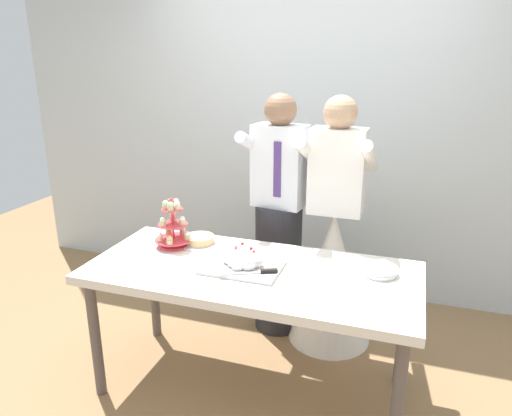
% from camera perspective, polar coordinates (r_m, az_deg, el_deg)
% --- Properties ---
extents(ground_plane, '(8.00, 8.00, 0.00)m').
position_cam_1_polar(ground_plane, '(3.01, -0.53, -20.79)').
color(ground_plane, olive).
extents(rear_wall, '(5.20, 0.10, 2.90)m').
position_cam_1_polar(rear_wall, '(3.78, 6.85, 11.24)').
color(rear_wall, silver).
rests_on(rear_wall, ground_plane).
extents(dessert_table, '(1.80, 0.80, 0.78)m').
position_cam_1_polar(dessert_table, '(2.63, -0.58, -8.79)').
color(dessert_table, silver).
rests_on(dessert_table, ground_plane).
extents(cupcake_stand, '(0.23, 0.23, 0.31)m').
position_cam_1_polar(cupcake_stand, '(2.89, -9.96, -2.22)').
color(cupcake_stand, '#D83F4C').
rests_on(cupcake_stand, dessert_table).
extents(main_cake_tray, '(0.42, 0.33, 0.13)m').
position_cam_1_polar(main_cake_tray, '(2.59, -1.66, -6.44)').
color(main_cake_tray, silver).
rests_on(main_cake_tray, dessert_table).
extents(plate_stack, '(0.19, 0.19, 0.04)m').
position_cam_1_polar(plate_stack, '(2.61, 14.61, -7.25)').
color(plate_stack, white).
rests_on(plate_stack, dessert_table).
extents(round_cake, '(0.24, 0.24, 0.06)m').
position_cam_1_polar(round_cake, '(2.93, -6.78, -3.91)').
color(round_cake, white).
rests_on(round_cake, dessert_table).
extents(person_groom, '(0.52, 0.55, 1.66)m').
position_cam_1_polar(person_groom, '(3.25, 2.75, -2.58)').
color(person_groom, '#232328').
rests_on(person_groom, ground_plane).
extents(person_bride, '(0.56, 0.56, 1.66)m').
position_cam_1_polar(person_bride, '(3.20, 9.19, -6.26)').
color(person_bride, white).
rests_on(person_bride, ground_plane).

